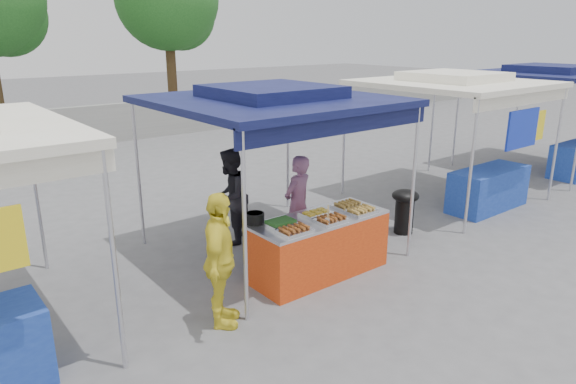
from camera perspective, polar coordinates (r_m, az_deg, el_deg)
ground_plane at (r=7.52m, az=2.88°, el=-8.74°), size 80.00×80.00×0.00m
back_wall at (r=16.89m, az=-22.65°, el=6.68°), size 40.00×0.25×1.20m
main_canopy at (r=7.58m, az=-1.76°, el=10.24°), size 3.20×3.20×2.57m
neighbor_stall_right at (r=10.75m, az=19.41°, el=7.17°), size 3.20×3.20×2.57m
neighbor_stall_far at (r=14.26m, az=28.25°, el=8.35°), size 3.20×3.20×2.57m
tree_2 at (r=20.35m, az=-12.95°, el=19.81°), size 3.75×3.73×6.41m
vendor_table at (r=7.27m, az=3.45°, el=-5.99°), size 2.00×0.80×0.85m
food_tray_fl at (r=6.55m, az=0.72°, el=-4.31°), size 0.42×0.30×0.07m
food_tray_fm at (r=6.94m, az=4.81°, el=-3.10°), size 0.42×0.30×0.07m
food_tray_fr at (r=7.33m, az=8.13°, el=-2.11°), size 0.42×0.30×0.07m
food_tray_bl at (r=6.80m, az=-0.81°, el=-3.46°), size 0.42×0.30×0.07m
food_tray_bm at (r=7.18m, az=3.12°, el=-2.36°), size 0.42×0.30×0.07m
food_tray_br at (r=7.54m, az=6.61°, el=-1.49°), size 0.42×0.30×0.07m
cooking_pot at (r=6.88m, az=-3.70°, el=-2.92°), size 0.25×0.25×0.15m
skewer_cup at (r=6.84m, az=4.40°, el=-3.30°), size 0.07×0.07×0.09m
wok_burner at (r=8.95m, az=12.84°, el=-1.67°), size 0.46×0.46×0.77m
crate_left at (r=7.63m, az=-2.15°, el=-7.08°), size 0.50×0.35×0.30m
crate_right at (r=7.90m, az=1.39°, el=-6.31°), size 0.46×0.32×0.27m
crate_stacked at (r=7.79m, az=1.41°, el=-4.49°), size 0.44×0.31×0.27m
vendor_woman at (r=7.89m, az=1.08°, el=-1.40°), size 0.64×0.50×1.54m
helper_man at (r=8.27m, az=-6.44°, el=-0.53°), size 0.96×0.92×1.57m
customer_person at (r=5.93m, az=-7.57°, el=-7.61°), size 0.89×0.99×1.62m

